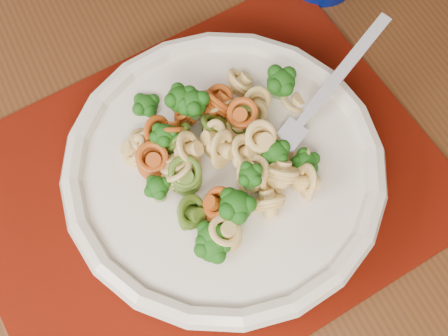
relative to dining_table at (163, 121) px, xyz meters
name	(u,v)px	position (x,y,z in m)	size (l,w,h in m)	color
dining_table	(163,121)	(0.00, 0.00, 0.00)	(1.44, 0.96, 0.79)	#4F2916
placemat	(205,186)	(0.00, -0.14, 0.11)	(0.42, 0.33, 0.00)	#510C03
pasta_bowl	(224,172)	(0.01, -0.15, 0.14)	(0.28, 0.28, 0.05)	silver
pasta_broccoli_heap	(224,165)	(0.01, -0.15, 0.16)	(0.24, 0.24, 0.06)	#E4C571
fork	(291,135)	(0.08, -0.15, 0.16)	(0.19, 0.02, 0.01)	silver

